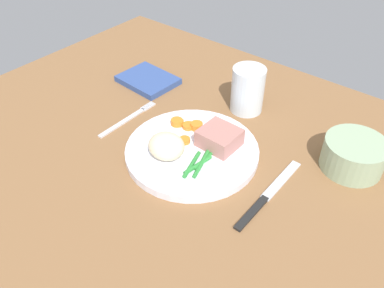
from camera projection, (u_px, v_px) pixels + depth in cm
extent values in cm
cube|color=brown|center=(196.00, 167.00, 76.66)|extent=(120.00, 90.00, 2.00)
cylinder|color=white|center=(192.00, 151.00, 77.60)|extent=(26.10, 26.10, 1.60)
cube|color=#B2756B|center=(219.00, 138.00, 76.71)|extent=(7.33, 6.83, 3.51)
ellipsoid|color=beige|center=(166.00, 146.00, 73.95)|extent=(7.12, 6.46, 4.61)
cylinder|color=orange|center=(185.00, 140.00, 78.21)|extent=(2.22, 2.22, 0.87)
cylinder|color=orange|center=(179.00, 123.00, 82.48)|extent=(2.03, 2.03, 1.12)
cylinder|color=orange|center=(188.00, 126.00, 81.82)|extent=(2.47, 2.47, 0.86)
cylinder|color=orange|center=(177.00, 122.00, 82.57)|extent=(2.49, 2.49, 1.22)
cylinder|color=orange|center=(197.00, 126.00, 81.49)|extent=(2.55, 2.55, 1.29)
cylinder|color=#2D8C38|center=(192.00, 164.00, 72.91)|extent=(2.73, 7.07, 0.75)
cylinder|color=#2D8C38|center=(204.00, 160.00, 73.86)|extent=(0.87, 6.00, 0.61)
cylinder|color=#2D8C38|center=(205.00, 159.00, 74.11)|extent=(2.58, 5.73, 0.78)
cylinder|color=#2D8C38|center=(202.00, 164.00, 73.09)|extent=(2.97, 7.50, 0.73)
cylinder|color=#2D8C38|center=(198.00, 165.00, 72.79)|extent=(1.69, 6.65, 0.76)
cube|color=silver|center=(121.00, 123.00, 85.58)|extent=(1.00, 13.00, 0.40)
cube|color=silver|center=(146.00, 105.00, 90.82)|extent=(0.24, 3.60, 0.40)
cube|color=silver|center=(147.00, 106.00, 90.62)|extent=(0.24, 3.60, 0.40)
cube|color=silver|center=(149.00, 107.00, 90.43)|extent=(0.24, 3.60, 0.40)
cube|color=silver|center=(150.00, 107.00, 90.24)|extent=(0.24, 3.60, 0.40)
cube|color=black|center=(252.00, 213.00, 66.29)|extent=(1.30, 9.00, 0.64)
cube|color=silver|center=(281.00, 180.00, 72.25)|extent=(1.70, 12.00, 0.40)
cylinder|color=silver|center=(248.00, 90.00, 86.77)|extent=(7.28, 7.28, 10.29)
cylinder|color=silver|center=(246.00, 101.00, 88.67)|extent=(6.70, 6.70, 4.35)
cylinder|color=#99B28C|center=(354.00, 155.00, 73.40)|extent=(11.50, 11.50, 5.98)
cylinder|color=#4C8C42|center=(355.00, 149.00, 72.54)|extent=(9.77, 9.77, 3.29)
cube|color=#334C8C|center=(148.00, 80.00, 98.50)|extent=(14.02, 11.24, 1.48)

